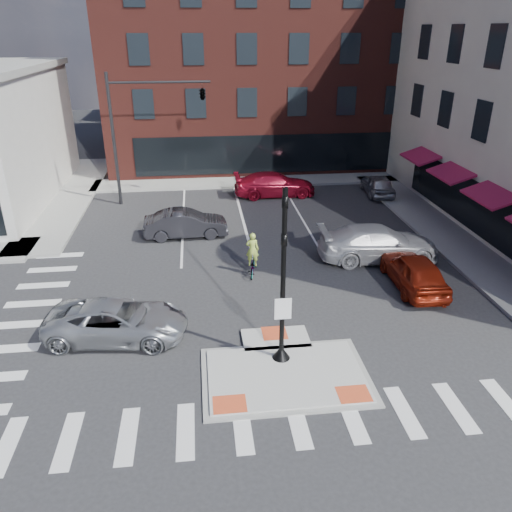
{
  "coord_description": "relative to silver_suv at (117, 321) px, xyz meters",
  "views": [
    {
      "loc": [
        -2.5,
        -13.35,
        10.31
      ],
      "look_at": [
        -0.35,
        4.65,
        2.0
      ],
      "focal_mm": 35.0,
      "sensor_mm": 36.0,
      "label": 1
    }
  ],
  "objects": [
    {
      "name": "building_far_right",
      "position": [
        14.66,
        51.53,
        5.3
      ],
      "size": [
        12.0,
        12.0,
        12.0
      ],
      "primitive_type": "cube",
      "color": "brown",
      "rests_on": "ground"
    },
    {
      "name": "building_far_left",
      "position": [
        1.66,
        49.53,
        4.3
      ],
      "size": [
        10.0,
        12.0,
        10.0
      ],
      "primitive_type": "cube",
      "color": "slate",
      "rests_on": "ground"
    },
    {
      "name": "building_n",
      "position": [
        8.66,
        29.52,
        7.1
      ],
      "size": [
        24.4,
        18.4,
        15.5
      ],
      "color": "#531F1A",
      "rests_on": "ground"
    },
    {
      "name": "refuge_island",
      "position": [
        5.66,
        -2.73,
        -0.65
      ],
      "size": [
        5.4,
        4.65,
        0.13
      ],
      "color": "gray",
      "rests_on": "ground"
    },
    {
      "name": "silver_suv",
      "position": [
        0.0,
        0.0,
        0.0
      ],
      "size": [
        5.29,
        2.91,
        1.4
      ],
      "primitive_type": "imported",
      "rotation": [
        0.0,
        0.0,
        1.45
      ],
      "color": "#B1B4B8",
      "rests_on": "ground"
    },
    {
      "name": "bg_car_red",
      "position": [
        8.22,
        16.08,
        0.08
      ],
      "size": [
        5.45,
        2.32,
        1.57
      ],
      "primitive_type": "imported",
      "rotation": [
        0.0,
        0.0,
        1.59
      ],
      "color": "maroon",
      "rests_on": "ground"
    },
    {
      "name": "bg_car_dark",
      "position": [
        2.38,
        9.5,
        0.03
      ],
      "size": [
        4.49,
        1.71,
        1.46
      ],
      "primitive_type": "imported",
      "rotation": [
        0.0,
        0.0,
        1.61
      ],
      "color": "#28282D",
      "rests_on": "ground"
    },
    {
      "name": "ground",
      "position": [
        5.66,
        -2.47,
        -0.7
      ],
      "size": [
        120.0,
        120.0,
        0.0
      ],
      "primitive_type": "plane",
      "color": "#28282B",
      "rests_on": "ground"
    },
    {
      "name": "sidewalk_e",
      "position": [
        16.46,
        7.53,
        -0.63
      ],
      "size": [
        3.0,
        24.0,
        0.15
      ],
      "primitive_type": "cube",
      "color": "gray",
      "rests_on": "ground"
    },
    {
      "name": "white_pickup",
      "position": [
        11.66,
        5.47,
        0.14
      ],
      "size": [
        5.84,
        2.51,
        1.68
      ],
      "primitive_type": "imported",
      "rotation": [
        0.0,
        0.0,
        1.54
      ],
      "color": "silver",
      "rests_on": "ground"
    },
    {
      "name": "mast_arm_signal",
      "position": [
        2.18,
        15.53,
        5.51
      ],
      "size": [
        6.1,
        2.24,
        8.0
      ],
      "color": "black",
      "rests_on": "ground"
    },
    {
      "name": "sidewalk_n",
      "position": [
        8.66,
        19.53,
        -0.63
      ],
      "size": [
        26.0,
        3.0,
        0.15
      ],
      "primitive_type": "cube",
      "color": "gray",
      "rests_on": "ground"
    },
    {
      "name": "bg_car_silver",
      "position": [
        15.16,
        15.5,
        -0.01
      ],
      "size": [
        1.98,
        4.17,
        1.38
      ],
      "primitive_type": "imported",
      "rotation": [
        0.0,
        0.0,
        3.05
      ],
      "color": "#ADAEB4",
      "rests_on": "ground"
    },
    {
      "name": "red_sedan",
      "position": [
        12.21,
        2.51,
        0.06
      ],
      "size": [
        1.9,
        4.52,
        1.53
      ],
      "primitive_type": "imported",
      "rotation": [
        0.0,
        0.0,
        3.12
      ],
      "color": "maroon",
      "rests_on": "ground"
    },
    {
      "name": "cyclist",
      "position": [
        5.42,
        4.53,
        -0.01
      ],
      "size": [
        0.83,
        1.66,
        2.04
      ],
      "rotation": [
        0.0,
        0.0,
        2.96
      ],
      "color": "#3F3F44",
      "rests_on": "ground"
    },
    {
      "name": "signal_pole",
      "position": [
        5.66,
        -2.08,
        1.65
      ],
      "size": [
        0.6,
        0.6,
        5.98
      ],
      "color": "black",
      "rests_on": "refuge_island"
    }
  ]
}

